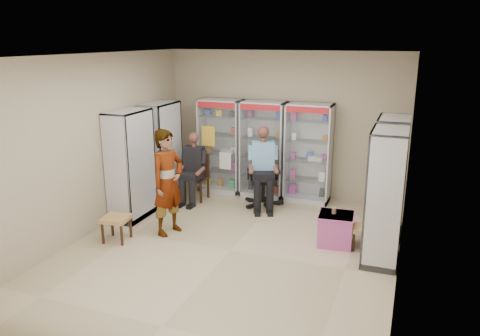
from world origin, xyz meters
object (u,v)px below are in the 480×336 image
at_px(cabinet_right_near, 385,197).
at_px(wooden_chair, 196,178).
at_px(cabinet_back_right, 308,153).
at_px(cabinet_left_far, 161,152).
at_px(cabinet_back_mid, 263,150).
at_px(seated_shopkeeper, 263,169).
at_px(cabinet_left_near, 131,165).
at_px(standing_man, 168,182).
at_px(pink_trunk, 336,229).
at_px(woven_stool_b, 117,229).
at_px(woven_stool_a, 360,237).
at_px(cabinet_right_far, 390,177).
at_px(office_chair, 263,177).
at_px(cabinet_back_left, 221,146).

xyz_separation_m(cabinet_right_near, wooden_chair, (-3.78, 1.50, -0.53)).
height_order(cabinet_back_right, cabinet_left_far, same).
xyz_separation_m(cabinet_back_mid, seated_shopkeeper, (0.19, -0.62, -0.24)).
distance_m(cabinet_back_right, cabinet_left_near, 3.48).
relative_size(cabinet_left_near, wooden_chair, 2.13).
bearing_deg(cabinet_back_right, seated_shopkeeper, -140.54).
xyz_separation_m(cabinet_right_near, standing_man, (-3.47, -0.21, -0.10)).
height_order(pink_trunk, standing_man, standing_man).
relative_size(pink_trunk, woven_stool_b, 1.29).
bearing_deg(woven_stool_a, woven_stool_b, -163.20).
xyz_separation_m(cabinet_right_far, woven_stool_a, (-0.33, -0.76, -0.82)).
xyz_separation_m(cabinet_back_mid, office_chair, (0.19, -0.57, -0.40)).
bearing_deg(cabinet_left_far, woven_stool_a, 76.90).
bearing_deg(standing_man, cabinet_right_far, -53.14).
xyz_separation_m(office_chair, woven_stool_a, (2.06, -1.32, -0.42)).
bearing_deg(cabinet_left_near, cabinet_back_right, 125.65).
xyz_separation_m(cabinet_left_near, wooden_chair, (0.68, 1.30, -0.53)).
height_order(cabinet_right_far, woven_stool_a, cabinet_right_far).
relative_size(cabinet_back_mid, woven_stool_b, 4.81).
bearing_deg(woven_stool_a, pink_trunk, -177.71).
distance_m(cabinet_back_right, standing_man, 3.06).
relative_size(cabinet_right_far, cabinet_left_near, 1.00).
bearing_deg(seated_shopkeeper, woven_stool_b, -146.93).
relative_size(seated_shopkeeper, pink_trunk, 2.84).
height_order(cabinet_left_near, office_chair, cabinet_left_near).
relative_size(cabinet_back_right, cabinet_right_near, 1.00).
bearing_deg(seated_shopkeeper, cabinet_left_far, 167.26).
xyz_separation_m(cabinet_back_left, seated_shopkeeper, (1.14, -0.62, -0.24)).
bearing_deg(woven_stool_a, cabinet_right_far, 66.55).
bearing_deg(pink_trunk, wooden_chair, 158.92).
bearing_deg(cabinet_left_near, cabinet_back_mid, 137.20).
height_order(cabinet_right_near, wooden_chair, cabinet_right_near).
bearing_deg(cabinet_back_right, wooden_chair, -161.25).
height_order(cabinet_back_left, standing_man, cabinet_back_left).
relative_size(cabinet_back_right, woven_stool_b, 4.81).
height_order(cabinet_back_left, cabinet_left_near, same).
distance_m(cabinet_left_near, standing_man, 1.07).
xyz_separation_m(cabinet_back_left, cabinet_left_near, (-0.93, -2.03, 0.00)).
bearing_deg(office_chair, pink_trunk, -59.96).
relative_size(cabinet_back_left, pink_trunk, 3.74).
xyz_separation_m(cabinet_left_near, seated_shopkeeper, (2.07, 1.41, -0.24)).
bearing_deg(cabinet_right_near, woven_stool_b, 101.06).
xyz_separation_m(cabinet_back_mid, standing_man, (-0.89, -2.44, -0.10)).
bearing_deg(cabinet_right_near, cabinet_back_left, 57.72).
bearing_deg(standing_man, seated_shopkeeper, -14.64).
distance_m(cabinet_back_mid, cabinet_left_near, 2.77).
bearing_deg(cabinet_right_near, cabinet_left_near, 87.43).
relative_size(cabinet_back_left, cabinet_left_far, 1.00).
bearing_deg(cabinet_back_right, cabinet_right_near, -53.84).
distance_m(cabinet_back_right, wooden_chair, 2.33).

